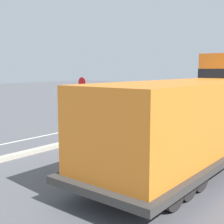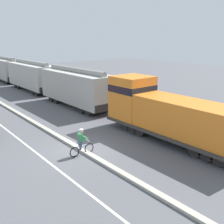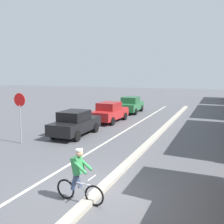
# 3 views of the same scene
# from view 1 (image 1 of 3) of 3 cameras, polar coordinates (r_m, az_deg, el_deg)

# --- Properties ---
(ground_plane) EXTENTS (120.00, 120.00, 0.00)m
(ground_plane) POSITION_cam_1_polar(r_m,az_deg,el_deg) (17.65, 1.17, -3.61)
(ground_plane) COLOR #56565B
(median_curb) EXTENTS (0.36, 36.00, 0.16)m
(median_curb) POSITION_cam_1_polar(r_m,az_deg,el_deg) (22.61, 10.50, -1.02)
(median_curb) COLOR #B2AD9E
(median_curb) RESTS_ON ground
(lane_stripe) EXTENTS (0.14, 36.00, 0.01)m
(lane_stripe) POSITION_cam_1_polar(r_m,az_deg,el_deg) (23.84, 5.42, -0.66)
(lane_stripe) COLOR silver
(lane_stripe) RESTS_ON ground
(locomotive) EXTENTS (3.10, 11.61, 4.20)m
(locomotive) POSITION_cam_1_polar(r_m,az_deg,el_deg) (12.51, 17.19, -0.33)
(locomotive) COLOR orange
(locomotive) RESTS_ON ground
(parked_car_black) EXTENTS (1.89, 4.23, 1.62)m
(parked_car_black) POSITION_cam_1_polar(r_m,az_deg,el_deg) (25.88, 1.91, 1.85)
(parked_car_black) COLOR black
(parked_car_black) RESTS_ON ground
(parked_car_red) EXTENTS (1.94, 4.25, 1.62)m
(parked_car_red) POSITION_cam_1_polar(r_m,az_deg,el_deg) (30.12, 8.19, 2.61)
(parked_car_red) COLOR red
(parked_car_red) RESTS_ON ground
(parked_car_green) EXTENTS (1.99, 4.28, 1.62)m
(parked_car_green) POSITION_cam_1_polar(r_m,az_deg,el_deg) (34.88, 12.79, 3.19)
(parked_car_green) COLOR #286B3D
(parked_car_green) RESTS_ON ground
(cyclist) EXTENTS (1.71, 0.48, 1.71)m
(cyclist) POSITION_cam_1_polar(r_m,az_deg,el_deg) (17.14, -1.15, -1.18)
(cyclist) COLOR black
(cyclist) RESTS_ON ground
(stop_sign) EXTENTS (0.76, 0.08, 2.88)m
(stop_sign) POSITION_cam_1_polar(r_m,az_deg,el_deg) (24.89, -5.52, 4.37)
(stop_sign) COLOR gray
(stop_sign) RESTS_ON ground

